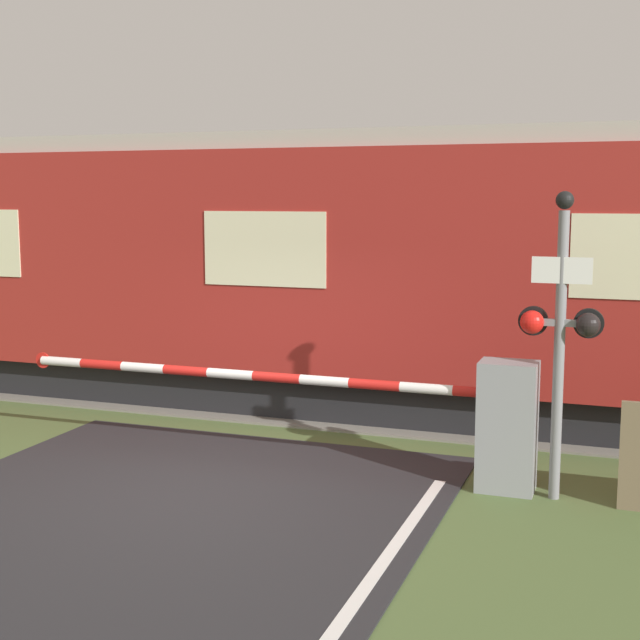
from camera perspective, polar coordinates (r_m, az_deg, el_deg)
ground_plane at (r=9.80m, az=-7.69°, el=-10.53°), size 80.00×80.00×0.00m
track_bed at (r=13.51m, az=0.54°, el=-5.18°), size 36.00×3.20×0.13m
train at (r=13.33m, az=-1.03°, el=3.35°), size 17.52×3.00×3.96m
crossing_barrier at (r=9.68m, az=9.11°, el=-6.17°), size 6.22×0.44×1.39m
signal_post at (r=9.26m, az=15.11°, el=-0.43°), size 0.85×0.26×3.14m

